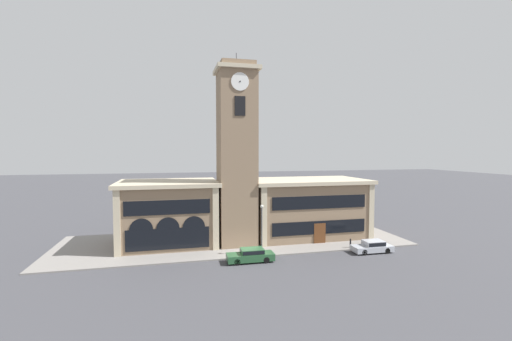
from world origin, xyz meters
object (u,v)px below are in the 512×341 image
at_px(parked_car_near, 251,255).
at_px(parked_car_mid, 373,246).
at_px(bollard, 350,243).
at_px(street_lamp, 262,222).

height_order(parked_car_near, parked_car_mid, parked_car_near).
height_order(parked_car_near, bollard, parked_car_near).
height_order(parked_car_near, street_lamp, street_lamp).
bearing_deg(parked_car_near, parked_car_mid, -179.30).
distance_m(parked_car_near, parked_car_mid, 14.02).
height_order(parked_car_mid, street_lamp, street_lamp).
bearing_deg(parked_car_mid, bollard, -45.23).
xyz_separation_m(street_lamp, bollard, (10.72, 0.24, -3.10)).
height_order(street_lamp, bollard, street_lamp).
relative_size(parked_car_near, parked_car_mid, 1.07).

